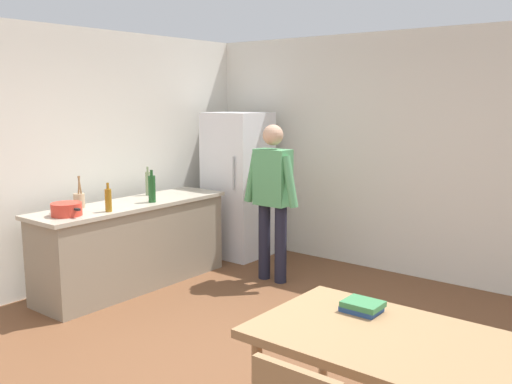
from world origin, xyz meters
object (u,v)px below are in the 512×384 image
person (272,192)px  bottle_vinegar_tall (148,183)px  utensil_jar (79,200)px  bottle_oil_amber (108,200)px  book_stack (362,306)px  refrigerator (238,185)px  bottle_wine_green (152,188)px  cooking_pot (66,209)px  dining_table (388,349)px

person → bottle_vinegar_tall: (-1.26, -0.64, 0.06)m
utensil_jar → bottle_vinegar_tall: same height
bottle_oil_amber → book_stack: 2.98m
refrigerator → bottle_wine_green: refrigerator is taller
bottle_vinegar_tall → book_stack: bottle_vinegar_tall is taller
person → bottle_wine_green: bearing=-134.8°
cooking_pot → book_stack: bearing=-1.5°
bottle_vinegar_tall → refrigerator: bearing=75.4°
bottle_wine_green → cooking_pot: bearing=-96.3°
refrigerator → bottle_wine_green: 1.46m
cooking_pot → person: bearing=61.6°
dining_table → utensil_jar: size_ratio=4.37×
refrigerator → utensil_jar: size_ratio=5.62×
book_stack → bottle_wine_green: bearing=160.9°
cooking_pot → utensil_jar: (-0.24, 0.31, 0.02)m
dining_table → book_stack: 0.36m
bottle_vinegar_tall → dining_table: bearing=-22.7°
dining_table → bottle_oil_amber: bottle_oil_amber is taller
book_stack → person: bearing=137.2°
person → bottle_wine_green: person is taller
bottle_wine_green → person: bearing=45.2°
refrigerator → person: refrigerator is taller
refrigerator → bottle_wine_green: (0.05, -1.45, 0.15)m
refrigerator → bottle_vinegar_tall: refrigerator is taller
cooking_pot → bottle_wine_green: size_ratio=1.18×
bottle_wine_green → refrigerator: bearing=92.2°
bottle_vinegar_tall → book_stack: bearing=-21.2°
person → cooking_pot: person is taller
dining_table → bottle_wine_green: (-3.25, 1.25, 0.37)m
utensil_jar → book_stack: (3.33, -0.39, -0.20)m
refrigerator → bottle_vinegar_tall: 1.24m
refrigerator → utensil_jar: 2.12m
bottle_vinegar_tall → bottle_wine_green: bearing=-35.8°
bottle_wine_green → book_stack: bottle_wine_green is taller
person → cooking_pot: 2.10m
dining_table → cooking_pot: 3.38m
refrigerator → bottle_wine_green: size_ratio=5.29×
bottle_oil_amber → book_stack: bottle_oil_amber is taller
book_stack → refrigerator: bearing=140.7°
dining_table → bottle_wine_green: bearing=159.0°
bottle_oil_amber → bottle_vinegar_tall: bearing=115.8°
refrigerator → dining_table: refrigerator is taller
bottle_vinegar_tall → bottle_oil_amber: (0.41, -0.85, -0.02)m
bottle_vinegar_tall → bottle_oil_amber: 0.95m
utensil_jar → bottle_vinegar_tall: 0.91m
person → refrigerator: bearing=149.8°
cooking_pot → bottle_oil_amber: (0.15, 0.36, 0.06)m
person → bottle_oil_amber: bearing=-119.7°
utensil_jar → bottle_vinegar_tall: size_ratio=1.00×
refrigerator → person: (0.95, -0.55, 0.08)m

